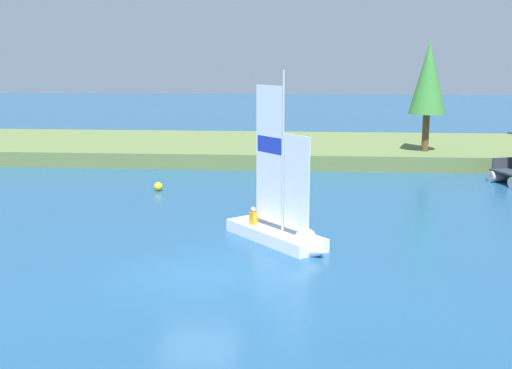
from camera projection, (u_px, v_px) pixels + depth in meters
name	position (u px, v px, depth m)	size (l,w,h in m)	color
ground_plane	(199.00, 277.00, 20.16)	(200.00, 200.00, 0.00)	navy
shore_bank	(259.00, 148.00, 44.91)	(80.00, 12.55, 0.95)	#5B703D
shoreline_tree_centre	(428.00, 79.00, 39.41)	(2.26, 2.26, 6.81)	brown
sailboat	(288.00, 233.00, 23.37)	(4.34, 4.76, 6.76)	white
channel_buoy	(158.00, 186.00, 32.97)	(0.45, 0.45, 0.45)	yellow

